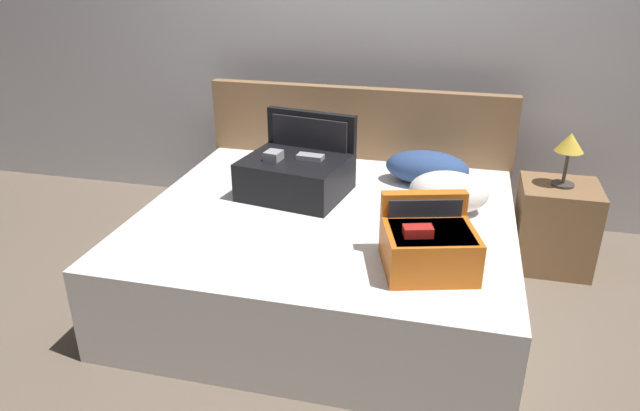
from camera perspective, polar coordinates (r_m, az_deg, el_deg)
ground_plane at (r=3.03m, az=-1.24°, el=-12.31°), size 12.00×12.00×0.00m
back_wall at (r=4.08m, az=4.86°, el=17.04°), size 8.00×0.10×2.60m
bed at (r=3.23m, az=0.56°, el=-4.67°), size 1.96×1.75×0.49m
headboard at (r=3.95m, az=3.65°, el=4.59°), size 2.00×0.08×0.96m
hard_case_large at (r=3.31m, az=-2.32°, el=3.34°), size 0.62×0.56×0.43m
hard_case_medium at (r=2.59m, az=10.54°, el=-3.77°), size 0.47×0.45×0.30m
pillow_near_headboard at (r=3.52m, az=10.38°, el=3.65°), size 0.51×0.30×0.20m
pillow_center_head at (r=3.18m, az=12.43°, el=1.31°), size 0.42×0.31×0.21m
nightstand at (r=3.76m, az=21.93°, el=-1.87°), size 0.44×0.40×0.52m
table_lamp at (r=3.59m, az=23.16°, el=5.31°), size 0.16×0.16×0.32m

